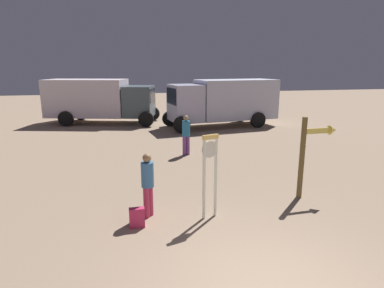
{
  "coord_description": "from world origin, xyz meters",
  "views": [
    {
      "loc": [
        -2.19,
        -4.08,
        3.5
      ],
      "look_at": [
        -0.09,
        5.29,
        1.2
      ],
      "focal_mm": 30.37,
      "sensor_mm": 36.0,
      "label": 1
    }
  ],
  "objects_px": {
    "person_near_clock": "(148,182)",
    "box_truck_near": "(224,100)",
    "standing_clock": "(210,168)",
    "person_distant": "(186,133)",
    "box_truck_far": "(99,99)",
    "arrow_sign": "(314,145)",
    "backpack": "(137,218)"
  },
  "relations": [
    {
      "from": "person_distant",
      "to": "box_truck_far",
      "type": "height_order",
      "value": "box_truck_far"
    },
    {
      "from": "person_distant",
      "to": "box_truck_near",
      "type": "xyz_separation_m",
      "value": [
        3.52,
        5.9,
        0.64
      ]
    },
    {
      "from": "box_truck_near",
      "to": "arrow_sign",
      "type": "bearing_deg",
      "value": -95.48
    },
    {
      "from": "box_truck_near",
      "to": "box_truck_far",
      "type": "height_order",
      "value": "box_truck_near"
    },
    {
      "from": "person_near_clock",
      "to": "box_truck_far",
      "type": "relative_size",
      "value": 0.22
    },
    {
      "from": "standing_clock",
      "to": "box_truck_far",
      "type": "relative_size",
      "value": 0.28
    },
    {
      "from": "backpack",
      "to": "box_truck_near",
      "type": "bearing_deg",
      "value": 63.41
    },
    {
      "from": "backpack",
      "to": "arrow_sign",
      "type": "bearing_deg",
      "value": 8.96
    },
    {
      "from": "person_near_clock",
      "to": "box_truck_near",
      "type": "bearing_deg",
      "value": 63.65
    },
    {
      "from": "standing_clock",
      "to": "person_distant",
      "type": "relative_size",
      "value": 1.24
    },
    {
      "from": "box_truck_far",
      "to": "arrow_sign",
      "type": "bearing_deg",
      "value": -65.34
    },
    {
      "from": "backpack",
      "to": "box_truck_near",
      "type": "height_order",
      "value": "box_truck_near"
    },
    {
      "from": "person_near_clock",
      "to": "box_truck_far",
      "type": "xyz_separation_m",
      "value": [
        -1.79,
        13.92,
        0.65
      ]
    },
    {
      "from": "arrow_sign",
      "to": "box_truck_near",
      "type": "relative_size",
      "value": 0.33
    },
    {
      "from": "person_near_clock",
      "to": "box_truck_near",
      "type": "relative_size",
      "value": 0.23
    },
    {
      "from": "box_truck_far",
      "to": "backpack",
      "type": "bearing_deg",
      "value": -84.1
    },
    {
      "from": "backpack",
      "to": "person_distant",
      "type": "height_order",
      "value": "person_distant"
    },
    {
      "from": "standing_clock",
      "to": "arrow_sign",
      "type": "distance_m",
      "value": 3.14
    },
    {
      "from": "standing_clock",
      "to": "person_distant",
      "type": "distance_m",
      "value": 5.63
    },
    {
      "from": "standing_clock",
      "to": "person_distant",
      "type": "height_order",
      "value": "standing_clock"
    },
    {
      "from": "arrow_sign",
      "to": "backpack",
      "type": "height_order",
      "value": "arrow_sign"
    },
    {
      "from": "standing_clock",
      "to": "backpack",
      "type": "distance_m",
      "value": 1.98
    },
    {
      "from": "arrow_sign",
      "to": "backpack",
      "type": "xyz_separation_m",
      "value": [
        -4.78,
        -0.75,
        -1.23
      ]
    },
    {
      "from": "standing_clock",
      "to": "backpack",
      "type": "height_order",
      "value": "standing_clock"
    },
    {
      "from": "box_truck_near",
      "to": "person_near_clock",
      "type": "bearing_deg",
      "value": -116.35
    },
    {
      "from": "person_near_clock",
      "to": "box_truck_near",
      "type": "height_order",
      "value": "box_truck_near"
    },
    {
      "from": "standing_clock",
      "to": "backpack",
      "type": "xyz_separation_m",
      "value": [
        -1.71,
        -0.13,
        -1.0
      ]
    },
    {
      "from": "standing_clock",
      "to": "box_truck_near",
      "type": "bearing_deg",
      "value": 70.31
    },
    {
      "from": "standing_clock",
      "to": "arrow_sign",
      "type": "relative_size",
      "value": 0.9
    },
    {
      "from": "backpack",
      "to": "box_truck_far",
      "type": "bearing_deg",
      "value": 95.9
    },
    {
      "from": "backpack",
      "to": "box_truck_near",
      "type": "distance_m",
      "value": 13.07
    },
    {
      "from": "box_truck_near",
      "to": "backpack",
      "type": "bearing_deg",
      "value": -116.59
    }
  ]
}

